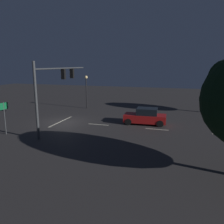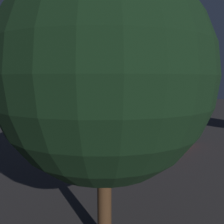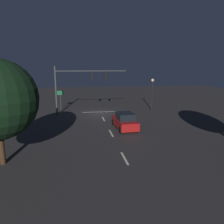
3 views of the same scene
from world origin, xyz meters
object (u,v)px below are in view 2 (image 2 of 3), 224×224
(traffic_signal_assembly, at_px, (52,76))
(car_approaching, at_px, (158,128))
(tree_right_near, at_px, (104,76))
(street_lamp_left_kerb, at_px, (133,88))
(route_sign, at_px, (5,104))

(traffic_signal_assembly, xyz_separation_m, car_approaching, (-4.34, 7.80, -3.72))
(car_approaching, height_order, tree_right_near, tree_right_near)
(street_lamp_left_kerb, xyz_separation_m, route_sign, (13.34, -2.07, -1.17))
(traffic_signal_assembly, bearing_deg, tree_right_near, 69.68)
(street_lamp_left_kerb, xyz_separation_m, tree_right_near, (15.98, 16.24, 1.05))
(traffic_signal_assembly, xyz_separation_m, tree_right_near, (5.46, 14.75, -0.21))
(street_lamp_left_kerb, bearing_deg, traffic_signal_assembly, 8.08)
(car_approaching, distance_m, route_sign, 13.50)
(route_sign, distance_m, tree_right_near, 18.63)
(car_approaching, xyz_separation_m, tree_right_near, (9.80, 6.95, 3.51))
(route_sign, bearing_deg, tree_right_near, 81.82)
(traffic_signal_assembly, distance_m, street_lamp_left_kerb, 10.69)
(car_approaching, relative_size, street_lamp_left_kerb, 0.97)
(route_sign, bearing_deg, traffic_signal_assembly, 128.42)
(traffic_signal_assembly, height_order, tree_right_near, tree_right_near)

